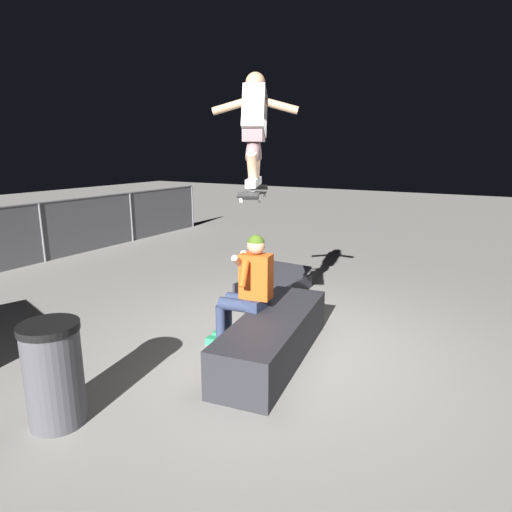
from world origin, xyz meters
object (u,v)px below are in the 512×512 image
at_px(kicker_ramp, 274,288).
at_px(trash_bin, 54,374).
at_px(skateboard, 254,193).
at_px(skater_airborne, 254,124).
at_px(person_sitting_on_ledge, 247,286).
at_px(ledge_box_main, 273,337).

distance_m(kicker_ramp, trash_bin, 3.93).
relative_size(skateboard, trash_bin, 1.16).
xyz_separation_m(skateboard, skater_airborne, (0.05, 0.02, 0.69)).
xyz_separation_m(person_sitting_on_ledge, skateboard, (-0.06, -0.12, 1.04)).
bearing_deg(person_sitting_on_ledge, kicker_ramp, 19.14).
relative_size(skateboard, skater_airborne, 0.91).
height_order(skater_airborne, trash_bin, skater_airborne).
relative_size(ledge_box_main, person_sitting_on_ledge, 1.56).
bearing_deg(ledge_box_main, skateboard, 79.42).
height_order(person_sitting_on_ledge, kicker_ramp, person_sitting_on_ledge).
xyz_separation_m(ledge_box_main, trash_bin, (-1.91, 1.01, 0.20)).
xyz_separation_m(kicker_ramp, trash_bin, (-3.91, -0.05, 0.37)).
xyz_separation_m(ledge_box_main, person_sitting_on_ledge, (0.11, 0.39, 0.49)).
height_order(person_sitting_on_ledge, skater_airborne, skater_airborne).
bearing_deg(kicker_ramp, person_sitting_on_ledge, -160.86).
distance_m(skater_airborne, kicker_ramp, 3.14).
height_order(skateboard, kicker_ramp, skateboard).
height_order(skateboard, skater_airborne, skater_airborne).
bearing_deg(trash_bin, kicker_ramp, 0.68).
bearing_deg(skateboard, kicker_ramp, 21.77).
relative_size(ledge_box_main, skateboard, 2.03).
bearing_deg(ledge_box_main, person_sitting_on_ledge, 74.73).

